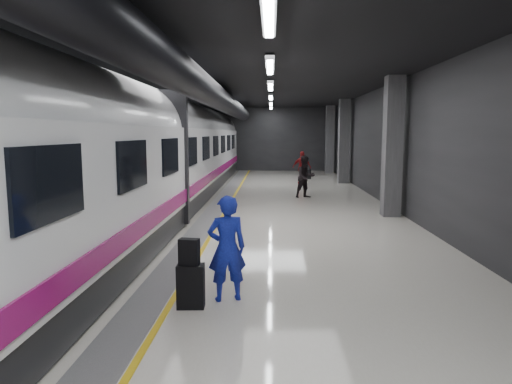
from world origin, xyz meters
TOP-DOWN VIEW (x-y plane):
  - ground at (0.00, 0.00)m, footprint 40.00×40.00m
  - platform_hall at (-0.29, 0.96)m, footprint 10.02×40.02m
  - train at (-3.25, -0.00)m, footprint 3.05×38.00m
  - traveler_main at (-0.06, -5.76)m, footprint 0.72×0.57m
  - suitcase_main at (-0.60, -6.11)m, footprint 0.43×0.28m
  - shoulder_bag at (-0.61, -6.10)m, footprint 0.33×0.21m
  - traveler_far_a at (2.07, 6.11)m, footprint 1.05×0.96m
  - traveler_far_b at (2.27, 11.56)m, footprint 1.10×0.73m
  - suitcase_far at (2.77, 14.10)m, footprint 0.45×0.37m

SIDE VIEW (x-z plane):
  - ground at x=0.00m, z-range 0.00..0.00m
  - suitcase_far at x=2.77m, z-range 0.00..0.56m
  - suitcase_main at x=-0.60m, z-range 0.00..0.68m
  - traveler_main at x=-0.06m, z-range 0.00..1.72m
  - traveler_far_b at x=2.27m, z-range 0.00..1.73m
  - traveler_far_a at x=2.07m, z-range 0.00..1.75m
  - shoulder_bag at x=-0.61m, z-range 0.68..1.09m
  - train at x=-3.25m, z-range 0.04..4.09m
  - platform_hall at x=-0.29m, z-range 1.28..5.79m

